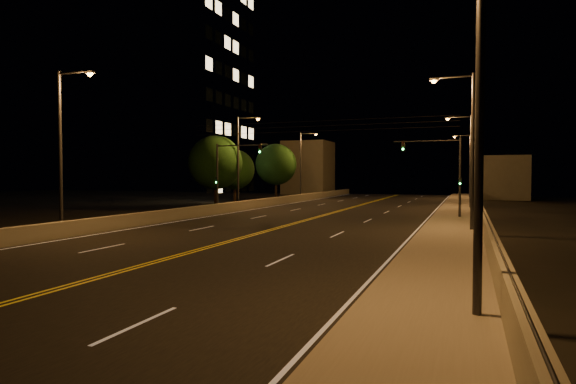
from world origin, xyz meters
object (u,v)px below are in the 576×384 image
(streetlight_3, at_px, (468,162))
(streetlight_5, at_px, (241,156))
(streetlight_0, at_px, (467,89))
(streetlight_4, at_px, (64,141))
(tree_2, at_px, (276,164))
(building_tower, at_px, (156,93))
(tree_0, at_px, (216,162))
(traffic_signal_right, at_px, (447,168))
(streetlight_1, at_px, (468,142))
(streetlight_6, at_px, (303,161))
(streetlight_2, at_px, (468,156))
(traffic_signal_left, at_px, (227,170))
(tree_1, at_px, (235,170))

(streetlight_3, height_order, streetlight_5, same)
(streetlight_0, distance_m, streetlight_4, 23.47)
(streetlight_0, xyz_separation_m, tree_2, (-25.42, 51.42, -0.41))
(streetlight_0, relative_size, streetlight_5, 1.00)
(building_tower, xyz_separation_m, tree_0, (17.05, -13.55, -10.37))
(tree_0, bearing_deg, streetlight_0, -52.97)
(streetlight_4, bearing_deg, traffic_signal_right, 41.33)
(streetlight_1, bearing_deg, streetlight_0, -90.00)
(streetlight_6, xyz_separation_m, traffic_signal_right, (19.95, -24.35, -1.41))
(streetlight_1, relative_size, streetlight_2, 1.00)
(streetlight_1, height_order, streetlight_3, same)
(streetlight_2, bearing_deg, building_tower, 169.87)
(traffic_signal_left, bearing_deg, streetlight_4, -93.61)
(streetlight_4, distance_m, traffic_signal_left, 17.64)
(streetlight_6, bearing_deg, streetlight_1, -57.12)
(streetlight_3, xyz_separation_m, streetlight_6, (-21.45, -11.08, 0.00))
(streetlight_6, bearing_deg, streetlight_3, 27.31)
(traffic_signal_right, xyz_separation_m, traffic_signal_left, (-18.84, 0.00, 0.00))
(streetlight_3, bearing_deg, streetlight_0, -90.00)
(streetlight_2, relative_size, streetlight_6, 1.00)
(tree_1, xyz_separation_m, tree_2, (1.02, 10.83, 0.84))
(streetlight_4, height_order, tree_1, streetlight_4)
(streetlight_2, relative_size, tree_0, 1.23)
(streetlight_6, height_order, tree_1, streetlight_6)
(streetlight_3, distance_m, building_tower, 45.77)
(streetlight_0, relative_size, streetlight_3, 1.00)
(streetlight_2, relative_size, traffic_signal_left, 1.48)
(tree_1, bearing_deg, streetlight_3, 39.62)
(traffic_signal_left, relative_size, tree_1, 0.96)
(streetlight_5, xyz_separation_m, traffic_signal_right, (19.95, -5.03, -1.41))
(streetlight_1, relative_size, tree_0, 1.23)
(streetlight_2, bearing_deg, traffic_signal_right, -97.38)
(tree_0, bearing_deg, traffic_signal_right, -13.44)
(streetlight_1, distance_m, tree_1, 34.66)
(streetlight_5, xyz_separation_m, streetlight_6, (0.00, 19.33, 0.00))
(tree_1, bearing_deg, traffic_signal_left, -65.78)
(streetlight_2, bearing_deg, tree_0, -166.02)
(streetlight_5, relative_size, tree_1, 1.42)
(streetlight_3, bearing_deg, tree_0, -129.39)
(streetlight_1, relative_size, building_tower, 0.30)
(tree_1, bearing_deg, tree_0, -76.90)
(streetlight_0, bearing_deg, building_tower, 132.06)
(streetlight_6, bearing_deg, tree_0, -99.39)
(streetlight_0, bearing_deg, streetlight_3, 90.00)
(traffic_signal_left, bearing_deg, streetlight_0, -53.05)
(streetlight_1, distance_m, tree_2, 41.82)
(traffic_signal_right, bearing_deg, streetlight_6, 129.32)
(streetlight_5, xyz_separation_m, building_tower, (-20.16, 14.04, 9.77))
(streetlight_1, height_order, tree_0, streetlight_1)
(streetlight_3, bearing_deg, streetlight_1, -90.00)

